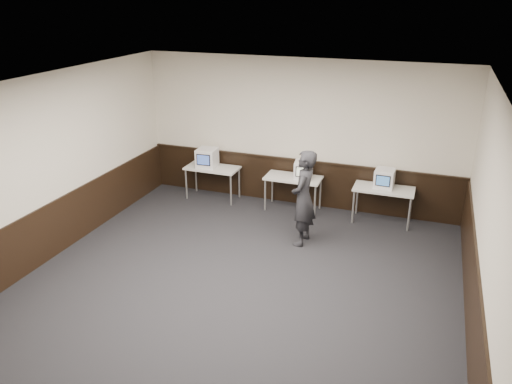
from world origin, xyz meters
TOP-DOWN VIEW (x-y plane):
  - floor at (0.00, 0.00)m, footprint 8.00×8.00m
  - ceiling at (0.00, 0.00)m, footprint 8.00×8.00m
  - back_wall at (0.00, 4.00)m, footprint 7.00×0.00m
  - left_wall at (-3.50, 0.00)m, footprint 0.00×8.00m
  - right_wall at (3.50, 0.00)m, footprint 0.00×8.00m
  - wainscot_back at (0.00, 3.98)m, footprint 6.98×0.04m
  - wainscot_left at (-3.48, 0.00)m, footprint 0.04×7.98m
  - wainscot_right at (3.48, 0.00)m, footprint 0.04×7.98m
  - wainscot_rail at (0.00, 3.96)m, footprint 6.98×0.06m
  - desk_left at (-1.90, 3.60)m, footprint 1.20×0.60m
  - desk_center at (0.00, 3.60)m, footprint 1.20×0.60m
  - desk_right at (1.90, 3.60)m, footprint 1.20×0.60m
  - emac_left at (-2.02, 3.59)m, footprint 0.46×0.48m
  - emac_center at (0.21, 3.62)m, footprint 0.42×0.44m
  - emac_right at (1.89, 3.65)m, footprint 0.40×0.43m
  - person at (0.60, 2.16)m, footprint 0.46×0.68m

SIDE VIEW (x-z plane):
  - floor at x=0.00m, z-range 0.00..0.00m
  - wainscot_back at x=0.00m, z-range 0.00..1.00m
  - wainscot_left at x=-3.48m, z-range 0.00..1.00m
  - wainscot_right at x=3.48m, z-range 0.00..1.00m
  - desk_left at x=-1.90m, z-range 0.30..1.05m
  - desk_center at x=0.00m, z-range 0.30..1.05m
  - desk_right at x=1.90m, z-range 0.30..1.05m
  - person at x=0.60m, z-range 0.00..1.83m
  - emac_center at x=0.21m, z-range 0.75..1.12m
  - emac_right at x=1.89m, z-range 0.75..1.13m
  - emac_left at x=-2.02m, z-range 0.75..1.18m
  - wainscot_rail at x=0.00m, z-range 1.00..1.04m
  - back_wall at x=0.00m, z-range -1.90..5.10m
  - left_wall at x=-3.50m, z-range -2.40..5.60m
  - right_wall at x=3.50m, z-range -2.40..5.60m
  - ceiling at x=0.00m, z-range 3.20..3.20m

